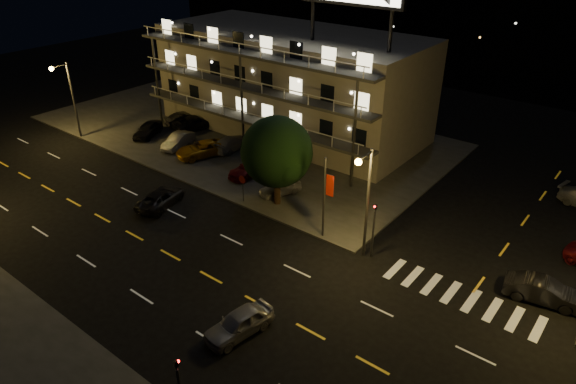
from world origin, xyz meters
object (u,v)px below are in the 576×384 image
Objects in this scene: lot_car_7 at (231,143)px; side_car_0 at (544,291)px; lot_car_2 at (202,149)px; road_car_east at (239,323)px; lot_car_4 at (280,187)px; tree at (276,154)px; road_car_west at (161,198)px.

lot_car_7 is 31.05m from side_car_0.
road_car_east is at bearing -16.39° from lot_car_2.
side_car_0 reaches higher than lot_car_4.
road_car_west is at bearing -140.97° from tree.
side_car_0 is (30.67, -4.82, -0.08)m from lot_car_7.
lot_car_7 is 1.00× the size of road_car_west.
lot_car_2 is at bearing 150.59° from road_car_east.
lot_car_2 is 1.12× the size of side_car_0.
lot_car_4 is 0.77× the size of lot_car_7.
side_car_0 is 18.41m from road_car_east.
road_car_west is (-14.87, 6.72, -0.07)m from road_car_east.
lot_car_2 is 10.88m from lot_car_4.
road_car_west is at bearing 93.18° from side_car_0.
lot_car_2 is at bearing 76.04° from side_car_0.
lot_car_2 is 24.50m from road_car_east.
side_car_0 is at bearing 178.24° from road_car_west.
tree is at bearing -39.88° from lot_car_4.
road_car_east is 0.90× the size of road_car_west.
side_car_0 is at bearing 18.85° from lot_car_2.
tree is at bearing -156.33° from road_car_west.
lot_car_4 is 9.77m from road_car_west.
lot_car_4 is 20.97m from side_car_0.
lot_car_7 is (-9.71, 4.24, 0.07)m from lot_car_4.
lot_car_2 is at bearing 166.74° from tree.
tree is 15.21m from road_car_east.
tree is 4.05m from lot_car_4.
road_car_east is at bearing 126.18° from side_car_0.
lot_car_7 is at bearing 144.06° from road_car_east.
lot_car_4 is at bearing 130.11° from road_car_east.
lot_car_4 is at bearing 15.11° from lot_car_2.
tree is 12.40m from lot_car_7.
tree is 10.14m from road_car_west.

